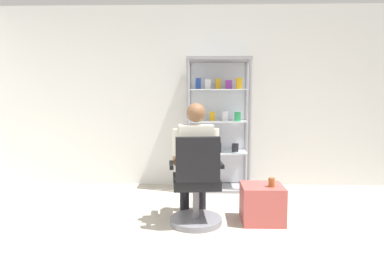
% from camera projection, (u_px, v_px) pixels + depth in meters
% --- Properties ---
extents(back_wall, '(6.00, 0.10, 2.70)m').
position_uv_depth(back_wall, '(191.00, 97.00, 5.09)').
color(back_wall, silver).
rests_on(back_wall, ground).
extents(display_cabinet_main, '(0.90, 0.45, 1.90)m').
position_uv_depth(display_cabinet_main, '(218.00, 123.00, 4.88)').
color(display_cabinet_main, gray).
rests_on(display_cabinet_main, ground).
extents(office_chair, '(0.59, 0.56, 0.96)m').
position_uv_depth(office_chair, '(196.00, 189.00, 3.50)').
color(office_chair, slate).
rests_on(office_chair, ground).
extents(seated_shopkeeper, '(0.52, 0.59, 1.29)m').
position_uv_depth(seated_shopkeeper, '(195.00, 156.00, 3.64)').
color(seated_shopkeeper, black).
rests_on(seated_shopkeeper, ground).
extents(storage_crate, '(0.44, 0.42, 0.40)m').
position_uv_depth(storage_crate, '(262.00, 203.00, 3.63)').
color(storage_crate, '#B24C47').
rests_on(storage_crate, ground).
extents(tea_glass, '(0.07, 0.07, 0.10)m').
position_uv_depth(tea_glass, '(272.00, 182.00, 3.54)').
color(tea_glass, brown).
rests_on(tea_glass, storage_crate).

